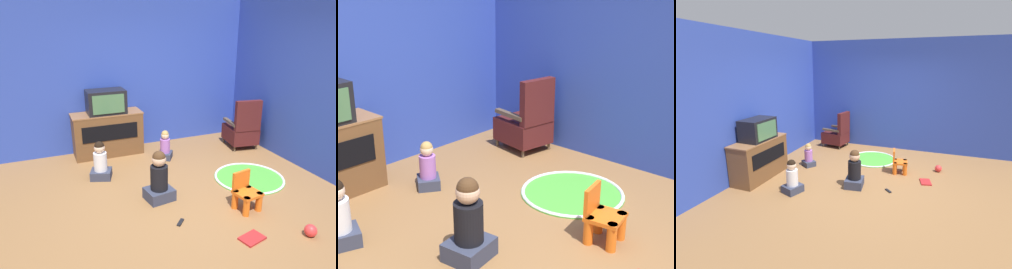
# 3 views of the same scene
# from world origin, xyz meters

# --- Properties ---
(ground_plane) EXTENTS (30.00, 30.00, 0.00)m
(ground_plane) POSITION_xyz_m (0.00, 0.00, 0.00)
(ground_plane) COLOR olive
(wall_back) EXTENTS (5.26, 0.12, 2.83)m
(wall_back) POSITION_xyz_m (-0.37, 2.48, 1.41)
(wall_back) COLOR #2D47B2
(wall_back) RESTS_ON ground_plane
(wall_right) EXTENTS (0.12, 5.54, 2.83)m
(wall_right) POSITION_xyz_m (2.20, -0.23, 1.41)
(wall_right) COLOR #2D47B2
(wall_right) RESTS_ON ground_plane
(tv_cabinet) EXTENTS (1.25, 0.48, 0.79)m
(tv_cabinet) POSITION_xyz_m (-0.71, 2.16, 0.41)
(tv_cabinet) COLOR brown
(tv_cabinet) RESTS_ON ground_plane
(television) EXTENTS (0.67, 0.43, 0.42)m
(television) POSITION_xyz_m (-0.71, 2.14, 0.99)
(television) COLOR black
(television) RESTS_ON tv_cabinet
(black_armchair) EXTENTS (0.61, 0.70, 0.97)m
(black_armchair) POSITION_xyz_m (1.76, 1.52, 0.35)
(black_armchair) COLOR brown
(black_armchair) RESTS_ON ground_plane
(yellow_kid_chair) EXTENTS (0.35, 0.34, 0.49)m
(yellow_kid_chair) POSITION_xyz_m (0.52, -0.39, 0.20)
(yellow_kid_chair) COLOR orange
(yellow_kid_chair) RESTS_ON ground_plane
(play_mat) EXTENTS (1.09, 1.09, 0.04)m
(play_mat) POSITION_xyz_m (1.09, 0.31, 0.01)
(play_mat) COLOR green
(play_mat) RESTS_ON ground_plane
(child_watching_left) EXTENTS (0.39, 0.36, 0.61)m
(child_watching_left) POSITION_xyz_m (-1.04, 1.22, 0.26)
(child_watching_left) COLOR #33384C
(child_watching_left) RESTS_ON ground_plane
(child_watching_center) EXTENTS (0.41, 0.37, 0.72)m
(child_watching_center) POSITION_xyz_m (-0.44, 0.26, 0.31)
(child_watching_center) COLOR #33384C
(child_watching_center) RESTS_ON ground_plane
(child_watching_right) EXTENTS (0.34, 0.35, 0.52)m
(child_watching_right) POSITION_xyz_m (0.17, 1.56, 0.23)
(child_watching_right) COLOR #33384C
(child_watching_right) RESTS_ON ground_plane
(toy_ball) EXTENTS (0.14, 0.14, 0.14)m
(toy_ball) POSITION_xyz_m (0.86, -1.17, 0.07)
(toy_ball) COLOR red
(toy_ball) RESTS_ON ground_plane
(book) EXTENTS (0.32, 0.25, 0.02)m
(book) POSITION_xyz_m (0.21, -0.97, 0.01)
(book) COLOR #B22323
(book) RESTS_ON ground_plane
(remote_control) EXTENTS (0.14, 0.14, 0.02)m
(remote_control) POSITION_xyz_m (-0.41, -0.37, 0.01)
(remote_control) COLOR black
(remote_control) RESTS_ON ground_plane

